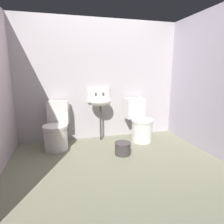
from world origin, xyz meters
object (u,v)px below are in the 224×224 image
at_px(toilet_left, 57,130).
at_px(toilet_right, 140,123).
at_px(bucket, 123,148).
at_px(sink, 100,101).

height_order(toilet_left, toilet_right, same).
bearing_deg(toilet_left, bucket, 162.23).
relative_size(toilet_right, bucket, 2.96).
relative_size(sink, bucket, 3.76).
xyz_separation_m(toilet_left, bucket, (1.00, -0.55, -0.22)).
xyz_separation_m(sink, bucket, (0.21, -0.74, -0.65)).
distance_m(sink, bucket, 1.01).
relative_size(toilet_left, sink, 0.79).
bearing_deg(bucket, toilet_left, 151.14).
distance_m(toilet_left, sink, 0.92).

